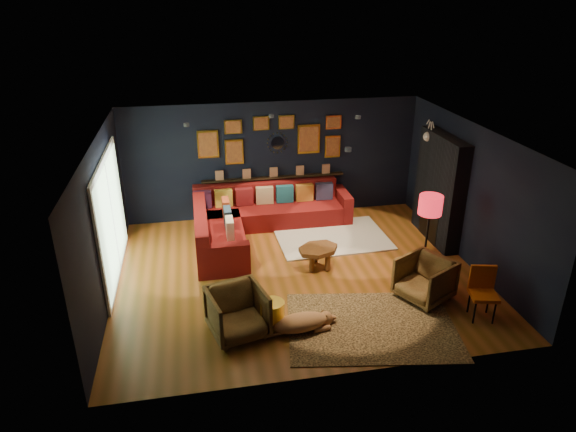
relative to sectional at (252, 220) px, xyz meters
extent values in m
plane|color=#934F20|center=(0.61, -1.81, -0.32)|extent=(6.50, 6.50, 0.00)
plane|color=black|center=(0.61, 0.94, 0.98)|extent=(6.50, 0.00, 6.50)
plane|color=black|center=(0.61, -4.56, 0.98)|extent=(6.50, 0.00, 6.50)
plane|color=black|center=(-2.64, -1.81, 0.98)|extent=(0.00, 5.50, 5.50)
plane|color=black|center=(3.86, -1.81, 0.98)|extent=(0.00, 5.50, 5.50)
plane|color=silver|center=(0.61, -1.81, 2.28)|extent=(6.50, 6.50, 0.00)
cube|color=maroon|center=(0.41, 0.44, -0.11)|extent=(3.20, 0.95, 0.42)
cube|color=maroon|center=(0.41, 0.80, 0.31)|extent=(3.20, 0.24, 0.46)
cube|color=maroon|center=(2.11, 0.44, 0.00)|extent=(0.22, 0.95, 0.64)
cube|color=maroon|center=(-0.71, -0.66, -0.11)|extent=(0.95, 2.20, 0.42)
cube|color=maroon|center=(-1.07, -0.66, 0.31)|extent=(0.24, 2.20, 0.46)
cube|color=maroon|center=(-0.71, -1.66, 0.00)|extent=(0.95, 0.22, 0.64)
cube|color=#532349|center=(-0.99, 0.59, 0.30)|extent=(0.38, 0.14, 0.38)
cube|color=gold|center=(-0.54, 0.59, 0.30)|extent=(0.38, 0.14, 0.38)
cube|color=maroon|center=(-0.09, 0.59, 0.30)|extent=(0.38, 0.14, 0.38)
cube|color=tan|center=(0.36, 0.59, 0.30)|extent=(0.38, 0.14, 0.38)
cube|color=#1B586C|center=(0.81, 0.59, 0.30)|extent=(0.38, 0.14, 0.38)
cube|color=#A96824|center=(1.26, 0.59, 0.30)|extent=(0.38, 0.14, 0.38)
cube|color=#2D2B49|center=(1.71, 0.59, 0.30)|extent=(0.38, 0.14, 0.38)
cube|color=#A13C1D|center=(-0.53, 0.04, 0.30)|extent=(0.14, 0.38, 0.38)
cube|color=#21374D|center=(-0.53, -0.46, 0.30)|extent=(0.14, 0.38, 0.38)
cube|color=#F8E2BD|center=(-0.53, -0.96, 0.30)|extent=(0.14, 0.38, 0.38)
cube|color=black|center=(0.61, 0.87, 0.60)|extent=(3.20, 0.12, 0.04)
cube|color=yellow|center=(-0.79, 0.91, 1.43)|extent=(0.45, 0.03, 0.60)
cube|color=#A96328|center=(-0.79, 0.89, 1.43)|extent=(0.38, 0.01, 0.51)
cube|color=yellow|center=(-0.24, 0.91, 1.23)|extent=(0.40, 0.03, 0.55)
cube|color=#A96328|center=(-0.24, 0.89, 1.23)|extent=(0.34, 0.01, 0.47)
cube|color=yellow|center=(-0.24, 0.91, 1.78)|extent=(0.38, 0.03, 0.30)
cube|color=#A96328|center=(-0.24, 0.89, 1.78)|extent=(0.32, 0.01, 0.25)
cube|color=yellow|center=(1.41, 0.91, 1.43)|extent=(0.50, 0.03, 0.65)
cube|color=#A96328|center=(1.41, 0.89, 1.43)|extent=(0.42, 0.01, 0.55)
cube|color=yellow|center=(1.96, 0.91, 1.23)|extent=(0.35, 0.03, 0.50)
cube|color=#A96328|center=(1.96, 0.89, 1.23)|extent=(0.30, 0.01, 0.42)
cube|color=yellow|center=(1.96, 0.91, 1.78)|extent=(0.35, 0.03, 0.30)
cube|color=#A96328|center=(1.96, 0.89, 1.78)|extent=(0.30, 0.01, 0.25)
cube|color=yellow|center=(0.36, 0.91, 1.83)|extent=(0.35, 0.03, 0.30)
cube|color=#A96328|center=(0.36, 0.89, 1.83)|extent=(0.30, 0.01, 0.25)
cube|color=yellow|center=(0.91, 0.91, 1.83)|extent=(0.35, 0.03, 0.30)
cube|color=#A96328|center=(0.91, 0.89, 1.83)|extent=(0.30, 0.01, 0.25)
cylinder|color=silver|center=(0.71, 0.91, 1.38)|extent=(0.28, 0.03, 0.28)
cone|color=yellow|center=(0.93, 0.91, 1.38)|extent=(0.03, 0.16, 0.03)
cone|color=yellow|center=(0.92, 0.91, 1.46)|extent=(0.04, 0.16, 0.04)
cone|color=yellow|center=(0.87, 0.91, 1.53)|extent=(0.04, 0.16, 0.04)
cone|color=yellow|center=(0.80, 0.91, 1.58)|extent=(0.04, 0.16, 0.04)
cone|color=yellow|center=(0.71, 0.91, 1.60)|extent=(0.03, 0.16, 0.03)
cone|color=yellow|center=(0.63, 0.91, 1.58)|extent=(0.04, 0.16, 0.04)
cone|color=yellow|center=(0.56, 0.91, 1.53)|extent=(0.04, 0.16, 0.04)
cone|color=yellow|center=(0.51, 0.91, 1.46)|extent=(0.04, 0.16, 0.04)
cone|color=yellow|center=(0.49, 0.91, 1.38)|extent=(0.03, 0.16, 0.03)
cone|color=yellow|center=(0.51, 0.91, 1.29)|extent=(0.04, 0.16, 0.04)
cone|color=yellow|center=(0.56, 0.91, 1.22)|extent=(0.04, 0.16, 0.04)
cone|color=yellow|center=(0.63, 0.91, 1.17)|extent=(0.04, 0.16, 0.04)
cone|color=yellow|center=(0.71, 0.91, 1.16)|extent=(0.03, 0.16, 0.03)
cone|color=yellow|center=(0.80, 0.91, 1.17)|extent=(0.04, 0.16, 0.04)
cone|color=yellow|center=(0.87, 0.91, 1.22)|extent=(0.04, 0.16, 0.04)
cone|color=yellow|center=(0.92, 0.91, 1.29)|extent=(0.04, 0.16, 0.04)
cube|color=black|center=(3.71, -0.91, 0.78)|extent=(0.30, 1.60, 2.20)
cube|color=black|center=(3.65, -0.91, 0.13)|extent=(0.20, 0.80, 0.90)
cone|color=white|center=(3.80, -0.41, 1.73)|extent=(0.35, 0.28, 0.28)
sphere|color=white|center=(3.58, -0.41, 1.73)|extent=(0.20, 0.20, 0.20)
cylinder|color=white|center=(3.60, -0.47, 1.90)|extent=(0.02, 0.10, 0.28)
cylinder|color=white|center=(3.60, -0.35, 1.90)|extent=(0.02, 0.10, 0.28)
cube|color=white|center=(-2.61, -1.21, 0.78)|extent=(0.04, 2.80, 2.20)
cube|color=#A0C899|center=(-2.58, -1.21, 0.78)|extent=(0.01, 2.60, 2.00)
cube|color=white|center=(-2.58, -1.21, 0.78)|extent=(0.02, 0.06, 2.00)
cylinder|color=black|center=(-1.19, -0.61, 2.24)|extent=(0.10, 0.10, 0.06)
cylinder|color=black|center=(0.41, -0.21, 2.24)|extent=(0.10, 0.10, 0.06)
cylinder|color=black|center=(2.01, -0.61, 2.24)|extent=(0.10, 0.10, 0.06)
cylinder|color=black|center=(1.21, -2.61, 2.24)|extent=(0.10, 0.10, 0.06)
cube|color=beige|center=(1.61, -0.51, -0.31)|extent=(2.32, 1.72, 0.03)
cube|color=#B1844E|center=(1.41, -3.61, -0.32)|extent=(2.83, 2.22, 0.01)
cylinder|color=brown|center=(0.88, -1.83, -0.13)|extent=(0.10, 0.10, 0.32)
cylinder|color=brown|center=(1.18, -1.83, -0.13)|extent=(0.10, 0.10, 0.32)
cylinder|color=brown|center=(1.03, -1.48, -0.13)|extent=(0.10, 0.10, 0.32)
cylinder|color=maroon|center=(-0.46, -1.23, -0.11)|extent=(0.56, 0.56, 0.36)
imported|color=#A57334|center=(-0.63, -3.41, 0.09)|extent=(0.97, 0.93, 0.83)
imported|color=#A57334|center=(2.53, -3.01, 0.08)|extent=(1.01, 1.03, 0.80)
cylinder|color=yellow|center=(-0.10, -3.37, -0.09)|extent=(0.38, 0.38, 0.47)
cylinder|color=black|center=(3.00, -3.83, -0.11)|extent=(0.03, 0.03, 0.42)
cylinder|color=black|center=(3.30, -3.89, -0.11)|extent=(0.03, 0.03, 0.42)
cylinder|color=black|center=(3.07, -3.53, -0.11)|extent=(0.03, 0.03, 0.42)
cylinder|color=black|center=(3.36, -3.60, -0.11)|extent=(0.03, 0.03, 0.42)
cube|color=orange|center=(3.18, -3.71, 0.10)|extent=(0.48, 0.48, 0.06)
cube|color=orange|center=(3.22, -3.55, 0.33)|extent=(0.40, 0.14, 0.40)
cylinder|color=black|center=(2.90, -2.17, -0.30)|extent=(0.25, 0.25, 0.04)
cylinder|color=black|center=(2.90, -2.17, 0.33)|extent=(0.04, 0.04, 1.22)
cylinder|color=red|center=(2.90, -2.17, 1.01)|extent=(0.42, 0.42, 0.34)
camera|label=1|loc=(-1.07, -9.82, 4.48)|focal=32.00mm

